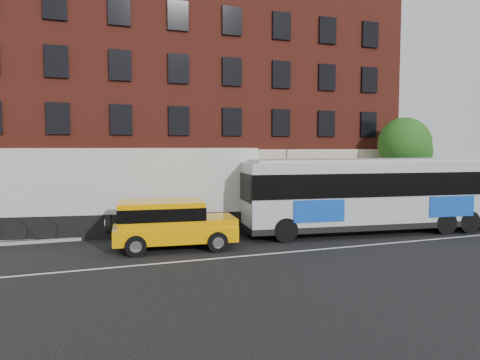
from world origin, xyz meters
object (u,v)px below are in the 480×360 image
object	(u,v)px
street_tree	(405,146)
shipping_container	(126,192)
sign_pole	(63,210)
city_bus	(375,192)
yellow_suv	(169,221)

from	to	relation	value
street_tree	shipping_container	distance (m)	19.45
street_tree	shipping_container	xyz separation A→B (m)	(-19.13, -2.68, -2.29)
sign_pole	street_tree	distance (m)	22.49
sign_pole	shipping_container	size ratio (longest dim) A/B	0.19
street_tree	sign_pole	bearing A→B (deg)	-171.39
city_bus	sign_pole	bearing A→B (deg)	167.88
sign_pole	yellow_suv	world-z (taller)	sign_pole
street_tree	yellow_suv	world-z (taller)	street_tree
sign_pole	yellow_suv	size ratio (longest dim) A/B	0.45
yellow_suv	shipping_container	distance (m)	4.36
street_tree	city_bus	xyz separation A→B (m)	(-7.22, -6.52, -2.34)
sign_pole	street_tree	world-z (taller)	street_tree
sign_pole	city_bus	world-z (taller)	city_bus
street_tree	city_bus	bearing A→B (deg)	-137.91
sign_pole	shipping_container	xyz separation A→B (m)	(2.91, 0.65, 0.66)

